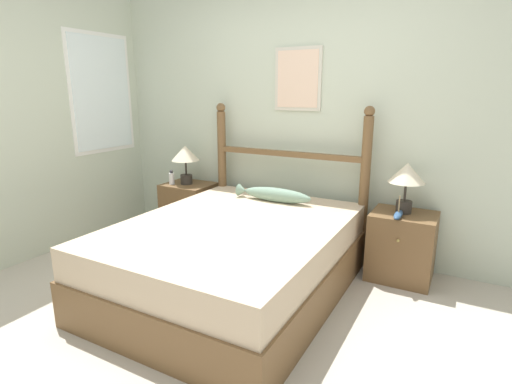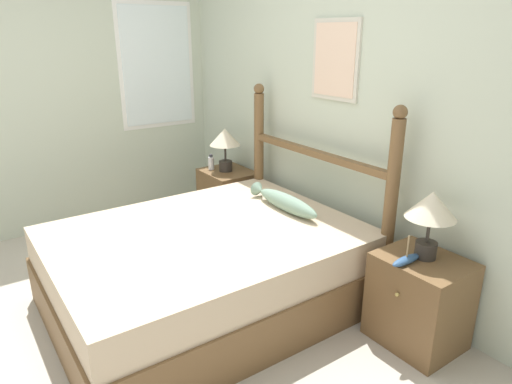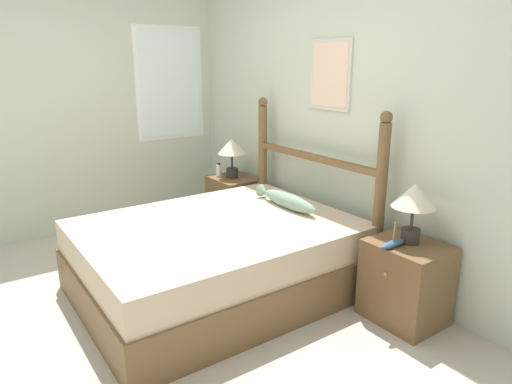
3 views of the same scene
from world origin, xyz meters
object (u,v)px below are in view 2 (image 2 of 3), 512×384
at_px(nightstand_right, 419,301).
at_px(bottle, 211,162).
at_px(bed, 206,268).
at_px(nightstand_left, 228,199).
at_px(table_lamp_left, 225,140).
at_px(model_boat, 406,260).
at_px(table_lamp_right, 431,210).
at_px(fish_pillow, 284,202).

height_order(nightstand_right, bottle, bottle).
distance_m(bed, bottle, 1.50).
xyz_separation_m(nightstand_left, table_lamp_left, (-0.01, -0.01, 0.59)).
xyz_separation_m(nightstand_left, nightstand_right, (2.20, 0.00, 0.00)).
distance_m(bed, model_boat, 1.33).
xyz_separation_m(table_lamp_right, model_boat, (-0.01, -0.16, -0.28)).
relative_size(nightstand_right, table_lamp_left, 1.37).
height_order(nightstand_left, table_lamp_left, table_lamp_left).
relative_size(nightstand_right, bottle, 3.67).
bearing_deg(nightstand_left, model_boat, -3.58).
bearing_deg(table_lamp_right, model_boat, -95.47).
bearing_deg(bottle, model_boat, -0.93).
bearing_deg(fish_pillow, bottle, 176.19).
bearing_deg(bed, fish_pillow, 89.83).
distance_m(bed, nightstand_right, 1.40).
distance_m(table_lamp_right, fish_pillow, 1.13).
height_order(table_lamp_left, table_lamp_right, same).
bearing_deg(bottle, nightstand_right, 2.41).
bearing_deg(model_boat, table_lamp_left, 176.80).
bearing_deg(fish_pillow, table_lamp_left, 171.46).
bearing_deg(table_lamp_left, bed, -37.16).
relative_size(bed, table_lamp_right, 4.90).
xyz_separation_m(table_lamp_right, bottle, (-2.33, -0.12, -0.23)).
height_order(bed, table_lamp_left, table_lamp_left).
bearing_deg(table_lamp_left, nightstand_right, 0.36).
bearing_deg(table_lamp_left, table_lamp_right, 0.85).
distance_m(table_lamp_left, fish_pillow, 1.15).
height_order(nightstand_left, model_boat, model_boat).
relative_size(nightstand_right, fish_pillow, 0.78).
bearing_deg(table_lamp_right, nightstand_left, -179.51).
relative_size(nightstand_right, table_lamp_right, 1.37).
bearing_deg(model_boat, nightstand_left, 176.42).
bearing_deg(fish_pillow, nightstand_left, 170.66).
xyz_separation_m(nightstand_right, table_lamp_left, (-2.22, -0.01, 0.59)).
bearing_deg(bottle, bed, -31.42).
bearing_deg(table_lamp_right, table_lamp_left, -179.15).
bearing_deg(nightstand_left, table_lamp_left, -131.15).
bearing_deg(model_boat, bottle, 179.07).
distance_m(nightstand_right, table_lamp_right, 0.59).
xyz_separation_m(bed, nightstand_right, (1.10, 0.86, 0.00)).
height_order(nightstand_left, nightstand_right, same).
bearing_deg(nightstand_left, bottle, -145.15).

